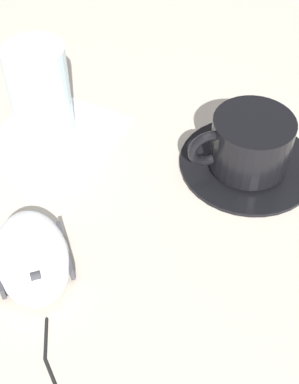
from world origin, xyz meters
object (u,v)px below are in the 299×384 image
(coffee_cup, at_px, (249,143))
(drinking_glass, at_px, (40,94))
(saucer, at_px, (248,162))
(computer_mouse, at_px, (32,256))

(coffee_cup, xyz_separation_m, drinking_glass, (0.23, 0.06, 0.02))
(saucer, height_order, coffee_cup, coffee_cup)
(computer_mouse, bearing_deg, drinking_glass, -58.82)
(coffee_cup, relative_size, drinking_glass, 0.86)
(coffee_cup, relative_size, computer_mouse, 0.77)
(computer_mouse, bearing_deg, saucer, -120.64)
(saucer, distance_m, computer_mouse, 0.26)
(coffee_cup, bearing_deg, computer_mouse, 58.87)
(coffee_cup, height_order, drinking_glass, drinking_glass)
(computer_mouse, height_order, drinking_glass, drinking_glass)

